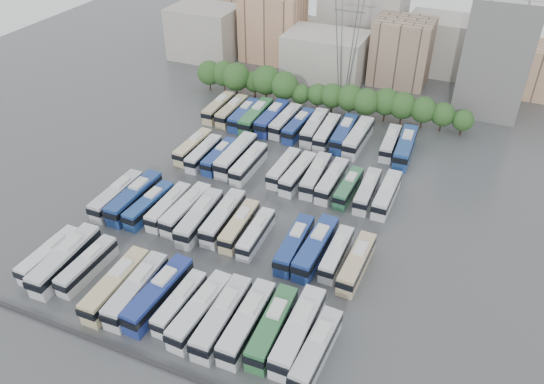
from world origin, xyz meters
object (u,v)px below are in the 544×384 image
at_px(bus_r0_s4, 116,285).
at_px(bus_r0_s8, 201,310).
at_px(bus_r0_s7, 180,303).
at_px(bus_r1_s2, 149,205).
at_px(bus_r0_s11, 272,327).
at_px(bus_r3_s5, 285,121).
at_px(bus_r2_s11, 348,187).
at_px(bus_r3_s1, 232,111).
at_px(bus_r3_s12, 390,143).
at_px(bus_r1_s6, 223,217).
at_px(bus_r0_s10, 247,322).
at_px(bus_r3_s0, 219,107).
at_px(bus_r1_s13, 357,263).
at_px(bus_r2_s4, 236,155).
at_px(bus_r1_s0, 117,195).
at_px(bus_r0_s12, 298,331).
at_px(electricity_pylon, 349,22).
at_px(bus_r1_s5, 200,217).
at_px(bus_r1_s11, 316,247).
at_px(bus_r2_s1, 193,147).
at_px(bus_r3_s7, 314,127).
at_px(bus_r2_s5, 249,163).
at_px(bus_r2_s8, 298,173).
at_px(bus_r0_s9, 222,317).
at_px(bus_r2_s12, 367,191).
at_px(bus_r0_s0, 50,255).
at_px(bus_r0_s2, 87,265).
at_px(bus_r1_s4, 186,209).
at_px(bus_r2_s7, 284,168).
at_px(bus_r1_s7, 240,225).
at_px(bus_r3_s8, 327,132).
at_px(bus_r0_s6, 159,294).
at_px(apartment_tower, 497,55).
at_px(bus_r2_s9, 316,175).
at_px(bus_r1_s10, 294,244).
at_px(bus_r0_s1, 66,259).
at_px(bus_r0_s13, 316,349).
at_px(bus_r3_s9, 344,133).
at_px(bus_r3_s2, 244,115).
at_px(bus_r2_s13, 387,194).
at_px(bus_r1_s12, 336,253).
at_px(bus_r1_s1, 135,197).
at_px(bus_r3_s3, 256,116).
at_px(bus_r2_s10, 332,180).
at_px(bus_r2_s3, 219,156).

xyz_separation_m(bus_r0_s4, bus_r0_s8, (13.17, 0.57, -0.06)).
relative_size(bus_r0_s7, bus_r1_s2, 0.93).
height_order(bus_r0_s11, bus_r3_s5, bus_r0_s11).
xyz_separation_m(bus_r2_s11, bus_r3_s1, (-32.78, 18.84, 0.18)).
bearing_deg(bus_r3_s12, bus_r1_s6, -121.26).
distance_m(bus_r0_s10, bus_r3_s0, 63.96).
height_order(bus_r1_s13, bus_r2_s4, bus_r2_s4).
bearing_deg(bus_r1_s2, bus_r1_s0, -177.01).
bearing_deg(bus_r2_s4, bus_r0_s12, -53.13).
distance_m(electricity_pylon, bus_r1_s0, 63.85).
xyz_separation_m(bus_r1_s5, bus_r1_s11, (20.04, 0.35, 0.03)).
xyz_separation_m(bus_r2_s1, bus_r3_s7, (19.69, 17.15, 0.19)).
relative_size(bus_r0_s12, bus_r2_s5, 1.13).
height_order(bus_r2_s4, bus_r2_s8, bus_r2_s4).
bearing_deg(bus_r0_s9, bus_r0_s8, -179.79).
bearing_deg(bus_r1_s2, bus_r0_s12, -22.48).
xyz_separation_m(bus_r0_s8, bus_r2_s12, (13.15, 36.27, -0.19)).
xyz_separation_m(bus_r0_s7, bus_r2_s12, (16.56, 35.97, 0.10)).
xyz_separation_m(bus_r0_s0, bus_r0_s2, (6.72, 0.41, -0.01)).
height_order(bus_r1_s4, bus_r3_s5, bus_r1_s4).
bearing_deg(bus_r2_s7, bus_r1_s5, -107.63).
xyz_separation_m(bus_r1_s7, bus_r3_s8, (3.14, 35.21, 0.13)).
distance_m(bus_r0_s6, bus_r1_s2, 21.61).
relative_size(apartment_tower, bus_r2_s8, 2.14).
bearing_deg(bus_r3_s5, bus_r2_s9, -51.38).
bearing_deg(bus_r0_s8, bus_r0_s2, 179.29).
bearing_deg(bus_r0_s0, bus_r0_s9, -0.32).
height_order(bus_r1_s10, bus_r2_s4, bus_r2_s4).
relative_size(bus_r0_s1, bus_r0_s13, 1.12).
height_order(bus_r0_s0, bus_r0_s2, bus_r0_s0).
bearing_deg(bus_r3_s9, bus_r1_s2, -123.77).
bearing_deg(bus_r2_s7, bus_r0_s7, -88.82).
xyz_separation_m(bus_r1_s13, bus_r3_s2, (-36.26, 36.93, 0.02)).
xyz_separation_m(bus_r1_s7, bus_r2_s13, (19.88, 17.95, 0.10)).
bearing_deg(bus_r1_s5, bus_r0_s2, -123.46).
xyz_separation_m(bus_r1_s4, bus_r2_s5, (3.40, 17.39, -0.07)).
bearing_deg(bus_r2_s12, bus_r1_s0, -155.68).
distance_m(bus_r1_s12, bus_r3_s0, 54.28).
bearing_deg(bus_r0_s0, bus_r3_s9, 62.09).
height_order(bus_r0_s12, bus_r1_s5, bus_r0_s12).
distance_m(bus_r1_s1, bus_r3_s3, 36.79).
relative_size(bus_r1_s10, bus_r1_s11, 0.92).
bearing_deg(bus_r1_s4, bus_r2_s7, 63.33).
bearing_deg(bus_r2_s10, bus_r0_s8, -98.70).
bearing_deg(bus_r2_s7, bus_r3_s0, 143.94).
relative_size(bus_r0_s2, bus_r2_s3, 1.03).
bearing_deg(bus_r2_s7, bus_r0_s9, -78.76).
distance_m(bus_r0_s11, bus_r2_s1, 49.12).
xyz_separation_m(bus_r0_s13, bus_r1_s2, (-36.14, 17.33, -0.08)).
xyz_separation_m(bus_r0_s2, bus_r1_s12, (32.90, 17.05, -0.06)).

